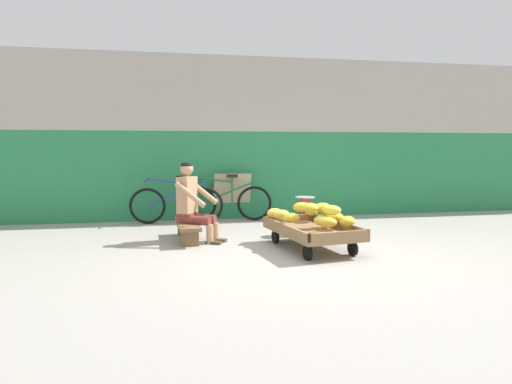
{
  "coord_description": "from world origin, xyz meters",
  "views": [
    {
      "loc": [
        -1.5,
        -5.18,
        1.35
      ],
      "look_at": [
        -0.37,
        0.72,
        0.75
      ],
      "focal_mm": 31.29,
      "sensor_mm": 36.0,
      "label": 1
    }
  ],
  "objects_px": {
    "banana_cart": "(312,231)",
    "plastic_crate": "(305,225)",
    "shopping_bag": "(325,232)",
    "vendor_seated": "(193,202)",
    "bicycle_far_left": "(227,202)",
    "bicycle_near_left": "(176,204)",
    "sign_board": "(232,196)",
    "low_bench": "(188,227)",
    "weighing_scale": "(305,206)"
  },
  "relations": [
    {
      "from": "plastic_crate",
      "to": "bicycle_near_left",
      "type": "bearing_deg",
      "value": 144.28
    },
    {
      "from": "low_bench",
      "to": "weighing_scale",
      "type": "bearing_deg",
      "value": 3.52
    },
    {
      "from": "vendor_seated",
      "to": "shopping_bag",
      "type": "bearing_deg",
      "value": -8.67
    },
    {
      "from": "banana_cart",
      "to": "shopping_bag",
      "type": "xyz_separation_m",
      "value": [
        0.38,
        0.54,
        -0.12
      ]
    },
    {
      "from": "bicycle_near_left",
      "to": "shopping_bag",
      "type": "relative_size",
      "value": 6.9
    },
    {
      "from": "sign_board",
      "to": "bicycle_far_left",
      "type": "bearing_deg",
      "value": -121.43
    },
    {
      "from": "plastic_crate",
      "to": "vendor_seated",
      "type": "bearing_deg",
      "value": -174.83
    },
    {
      "from": "bicycle_far_left",
      "to": "sign_board",
      "type": "distance_m",
      "value": 0.26
    },
    {
      "from": "weighing_scale",
      "to": "sign_board",
      "type": "relative_size",
      "value": 0.34
    },
    {
      "from": "banana_cart",
      "to": "plastic_crate",
      "type": "xyz_separation_m",
      "value": [
        0.21,
        0.99,
        -0.09
      ]
    },
    {
      "from": "plastic_crate",
      "to": "sign_board",
      "type": "height_order",
      "value": "sign_board"
    },
    {
      "from": "vendor_seated",
      "to": "plastic_crate",
      "type": "distance_m",
      "value": 1.79
    },
    {
      "from": "bicycle_near_left",
      "to": "sign_board",
      "type": "bearing_deg",
      "value": 18.51
    },
    {
      "from": "banana_cart",
      "to": "bicycle_near_left",
      "type": "distance_m",
      "value": 2.96
    },
    {
      "from": "shopping_bag",
      "to": "bicycle_far_left",
      "type": "bearing_deg",
      "value": 121.27
    },
    {
      "from": "weighing_scale",
      "to": "sign_board",
      "type": "xyz_separation_m",
      "value": [
        -0.9,
        1.75,
        -0.02
      ]
    },
    {
      "from": "bicycle_far_left",
      "to": "sign_board",
      "type": "height_order",
      "value": "sign_board"
    },
    {
      "from": "banana_cart",
      "to": "bicycle_far_left",
      "type": "xyz_separation_m",
      "value": [
        -0.83,
        2.53,
        0.11
      ]
    },
    {
      "from": "low_bench",
      "to": "vendor_seated",
      "type": "xyz_separation_m",
      "value": [
        0.08,
        -0.04,
        0.37
      ]
    },
    {
      "from": "shopping_bag",
      "to": "vendor_seated",
      "type": "bearing_deg",
      "value": 171.33
    },
    {
      "from": "bicycle_far_left",
      "to": "sign_board",
      "type": "bearing_deg",
      "value": 58.57
    },
    {
      "from": "low_bench",
      "to": "shopping_bag",
      "type": "distance_m",
      "value": 2.01
    },
    {
      "from": "plastic_crate",
      "to": "weighing_scale",
      "type": "bearing_deg",
      "value": -90.0
    },
    {
      "from": "low_bench",
      "to": "sign_board",
      "type": "height_order",
      "value": "sign_board"
    },
    {
      "from": "banana_cart",
      "to": "plastic_crate",
      "type": "distance_m",
      "value": 1.01
    },
    {
      "from": "low_bench",
      "to": "shopping_bag",
      "type": "relative_size",
      "value": 4.63
    },
    {
      "from": "banana_cart",
      "to": "low_bench",
      "type": "xyz_separation_m",
      "value": [
        -1.6,
        0.87,
        -0.04
      ]
    },
    {
      "from": "banana_cart",
      "to": "weighing_scale",
      "type": "relative_size",
      "value": 5.19
    },
    {
      "from": "shopping_bag",
      "to": "plastic_crate",
      "type": "bearing_deg",
      "value": 111.26
    },
    {
      "from": "low_bench",
      "to": "bicycle_near_left",
      "type": "xyz_separation_m",
      "value": [
        -0.14,
        1.52,
        0.15
      ]
    },
    {
      "from": "bicycle_near_left",
      "to": "weighing_scale",
      "type": "bearing_deg",
      "value": -35.74
    },
    {
      "from": "plastic_crate",
      "to": "bicycle_near_left",
      "type": "distance_m",
      "value": 2.41
    },
    {
      "from": "plastic_crate",
      "to": "bicycle_far_left",
      "type": "relative_size",
      "value": 0.22
    },
    {
      "from": "low_bench",
      "to": "sign_board",
      "type": "relative_size",
      "value": 1.28
    },
    {
      "from": "plastic_crate",
      "to": "weighing_scale",
      "type": "xyz_separation_m",
      "value": [
        0.0,
        -0.0,
        0.3
      ]
    },
    {
      "from": "banana_cart",
      "to": "sign_board",
      "type": "distance_m",
      "value": 2.83
    },
    {
      "from": "bicycle_near_left",
      "to": "vendor_seated",
      "type": "bearing_deg",
      "value": -82.12
    },
    {
      "from": "bicycle_near_left",
      "to": "bicycle_far_left",
      "type": "height_order",
      "value": "same"
    },
    {
      "from": "weighing_scale",
      "to": "shopping_bag",
      "type": "distance_m",
      "value": 0.58
    },
    {
      "from": "banana_cart",
      "to": "sign_board",
      "type": "bearing_deg",
      "value": 104.24
    },
    {
      "from": "bicycle_far_left",
      "to": "weighing_scale",
      "type": "bearing_deg",
      "value": -56.16
    },
    {
      "from": "vendor_seated",
      "to": "bicycle_near_left",
      "type": "height_order",
      "value": "vendor_seated"
    },
    {
      "from": "bicycle_near_left",
      "to": "shopping_bag",
      "type": "xyz_separation_m",
      "value": [
        2.13,
        -1.85,
        -0.23
      ]
    },
    {
      "from": "vendor_seated",
      "to": "weighing_scale",
      "type": "relative_size",
      "value": 3.8
    },
    {
      "from": "plastic_crate",
      "to": "bicycle_far_left",
      "type": "xyz_separation_m",
      "value": [
        -1.03,
        1.54,
        0.2
      ]
    },
    {
      "from": "plastic_crate",
      "to": "low_bench",
      "type": "bearing_deg",
      "value": -176.45
    },
    {
      "from": "weighing_scale",
      "to": "bicycle_far_left",
      "type": "bearing_deg",
      "value": 123.84
    },
    {
      "from": "banana_cart",
      "to": "bicycle_near_left",
      "type": "bearing_deg",
      "value": 126.12
    },
    {
      "from": "bicycle_far_left",
      "to": "shopping_bag",
      "type": "height_order",
      "value": "bicycle_far_left"
    },
    {
      "from": "banana_cart",
      "to": "bicycle_far_left",
      "type": "bearing_deg",
      "value": 108.11
    }
  ]
}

